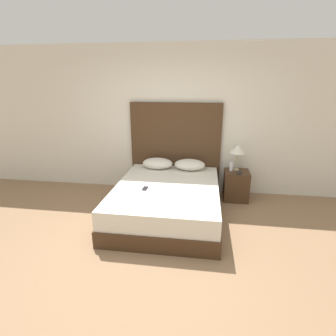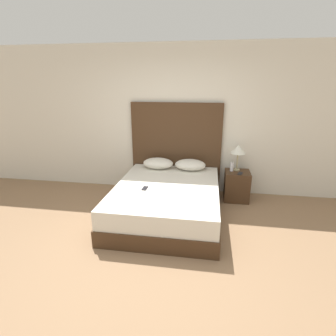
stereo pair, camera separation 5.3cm
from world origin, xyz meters
name	(u,v)px [view 1 (the left image)]	position (x,y,z in m)	size (l,w,h in m)	color
ground_plane	(147,259)	(0.00, 0.00, 0.00)	(16.00, 16.00, 0.00)	#8C6B4C
wall_back	(172,121)	(0.00, 2.27, 1.35)	(10.00, 0.06, 2.70)	silver
bed	(167,200)	(0.08, 1.13, 0.25)	(1.61, 2.08, 0.51)	#422B19
headboard	(175,148)	(0.08, 2.19, 0.85)	(1.69, 0.05, 1.69)	#422B19
pillow_left	(158,163)	(-0.22, 1.94, 0.61)	(0.55, 0.36, 0.20)	silver
pillow_right	(190,165)	(0.38, 1.94, 0.61)	(0.55, 0.36, 0.20)	silver
phone_on_bed	(145,188)	(-0.23, 0.95, 0.52)	(0.07, 0.15, 0.01)	#232328
nightstand	(236,185)	(1.22, 1.91, 0.27)	(0.43, 0.41, 0.53)	#422B19
table_lamp	(237,150)	(1.21, 1.99, 0.91)	(0.27, 0.27, 0.46)	tan
phone_on_nightstand	(240,173)	(1.25, 1.80, 0.54)	(0.12, 0.16, 0.01)	black
toiletry_bottle	(231,166)	(1.12, 1.93, 0.61)	(0.06, 0.06, 0.16)	silver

